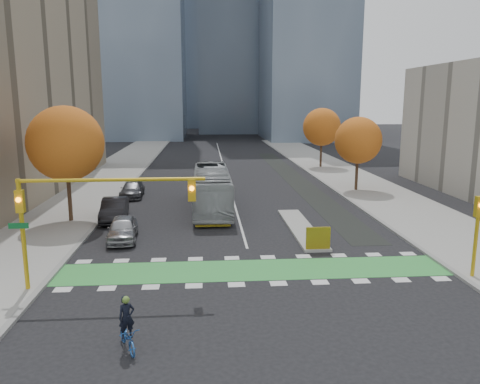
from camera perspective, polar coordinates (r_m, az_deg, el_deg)
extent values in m
plane|color=black|center=(22.91, 2.03, -10.78)|extent=(300.00, 300.00, 0.00)
cube|color=gray|center=(43.44, -19.01, -0.77)|extent=(7.00, 120.00, 0.15)
cube|color=gray|center=(44.89, 16.54, -0.25)|extent=(7.00, 120.00, 0.15)
cube|color=gray|center=(42.68, -14.46, -0.71)|extent=(0.30, 120.00, 0.16)
cube|color=gray|center=(43.78, 12.25, -0.32)|extent=(0.30, 120.00, 0.16)
cube|color=green|center=(24.30, 1.64, -9.46)|extent=(20.00, 3.00, 0.01)
cube|color=silver|center=(61.77, -2.01, 3.12)|extent=(0.15, 70.00, 0.01)
cube|color=black|center=(52.77, 6.59, 1.69)|extent=(2.50, 50.00, 0.01)
cube|color=gray|center=(31.94, 7.43, -4.36)|extent=(1.60, 10.00, 0.16)
cube|color=yellow|center=(27.24, 9.50, -5.56)|extent=(1.40, 0.12, 1.30)
cube|color=#47566B|center=(110.58, 8.11, 22.15)|extent=(18.00, 24.00, 60.00)
cube|color=#47566B|center=(164.19, -5.12, 22.06)|extent=(26.00, 26.00, 80.00)
cylinder|color=#332114|center=(35.01, -20.15, 0.68)|extent=(0.28, 0.28, 5.25)
sphere|color=#B35D16|center=(34.63, -20.48, 5.57)|extent=(5.20, 5.20, 5.20)
cylinder|color=#332114|center=(45.90, 14.06, 2.90)|extent=(0.28, 0.28, 4.55)
sphere|color=#B35D16|center=(45.61, 14.21, 6.13)|extent=(4.40, 4.40, 4.40)
cylinder|color=#332114|center=(61.28, 9.86, 5.21)|extent=(0.28, 0.28, 4.90)
sphere|color=#B35D16|center=(61.07, 9.94, 7.82)|extent=(4.80, 4.80, 4.80)
cylinder|color=#BF9914|center=(22.96, -24.92, -4.94)|extent=(0.20, 0.20, 5.20)
cylinder|color=#BF9914|center=(21.32, -15.36, 1.43)|extent=(8.20, 0.16, 0.16)
cube|color=#BF9914|center=(22.60, -25.24, -1.03)|extent=(0.35, 0.28, 1.00)
sphere|color=orange|center=(22.41, -25.43, -0.88)|extent=(0.22, 0.22, 0.22)
cube|color=#BF9914|center=(21.02, -5.89, 0.25)|extent=(0.35, 0.28, 1.00)
sphere|color=orange|center=(20.82, -5.91, 0.43)|extent=(0.22, 0.22, 0.22)
cube|color=#0C5926|center=(22.45, -25.39, -3.74)|extent=(0.85, 0.04, 0.25)
cylinder|color=#BF9914|center=(25.18, 26.80, -5.17)|extent=(0.18, 0.18, 4.00)
cube|color=#BF9914|center=(24.81, 27.12, -1.61)|extent=(0.35, 0.28, 1.00)
imported|color=#22539E|center=(17.41, -13.54, -16.88)|extent=(1.26, 1.81, 0.90)
imported|color=black|center=(17.07, -13.66, -14.61)|extent=(0.66, 0.57, 1.53)
sphere|color=#597F2D|center=(16.80, -13.76, -12.65)|extent=(0.26, 0.26, 0.26)
imported|color=#A2A7A9|center=(37.05, -3.46, 0.37)|extent=(2.83, 11.98, 3.33)
imported|color=#939398|center=(29.96, -14.13, -4.33)|extent=(2.12, 4.49, 1.48)
imported|color=black|center=(34.98, -15.07, -2.08)|extent=(2.08, 4.99, 1.60)
imported|color=#434448|center=(43.21, -13.00, 0.32)|extent=(2.10, 4.80, 1.37)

